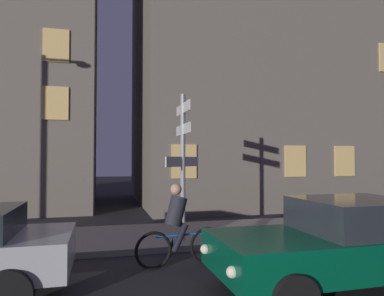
# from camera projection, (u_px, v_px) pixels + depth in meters

# --- Properties ---
(sidewalk_kerb) EXTENTS (40.00, 2.88, 0.14)m
(sidewalk_kerb) POSITION_uv_depth(u_px,v_px,m) (171.00, 235.00, 9.28)
(sidewalk_kerb) COLOR gray
(sidewalk_kerb) RESTS_ON ground_plane
(signpost) EXTENTS (1.05, 1.46, 3.53)m
(signpost) POSITION_uv_depth(u_px,v_px,m) (183.00, 154.00, 8.56)
(signpost) COLOR gray
(signpost) RESTS_ON sidewalk_kerb
(car_side_parked) EXTENTS (4.25, 2.00, 1.43)m
(car_side_parked) POSITION_uv_depth(u_px,v_px,m) (344.00, 242.00, 5.68)
(car_side_parked) COLOR #05472D
(car_side_parked) RESTS_ON ground_plane
(cyclist) EXTENTS (1.82, 0.37, 1.61)m
(cyclist) POSITION_uv_depth(u_px,v_px,m) (178.00, 228.00, 6.83)
(cyclist) COLOR black
(cyclist) RESTS_ON ground_plane
(building_right_block) EXTENTS (10.99, 8.94, 15.96)m
(building_right_block) POSITION_uv_depth(u_px,v_px,m) (248.00, 44.00, 18.05)
(building_right_block) COLOR #6B6056
(building_right_block) RESTS_ON ground_plane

